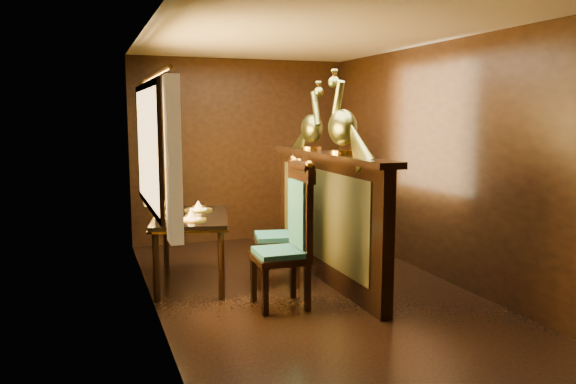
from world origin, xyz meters
name	(u,v)px	position (x,y,z in m)	size (l,w,h in m)	color
ground	(308,290)	(0.00, 0.00, 0.00)	(5.00, 5.00, 0.00)	black
room_shell	(300,132)	(-0.09, 0.02, 1.58)	(3.04, 5.04, 2.52)	black
partition	(326,214)	(0.32, 0.30, 0.71)	(0.26, 2.70, 1.36)	black
dining_table	(190,222)	(-1.05, 0.63, 0.66)	(0.99, 1.36, 0.93)	black
chair_left	(293,230)	(-0.29, -0.34, 0.70)	(0.49, 0.54, 1.35)	black
chair_right	(288,218)	(-0.09, 0.34, 0.69)	(0.56, 0.58, 1.32)	black
peacock_left	(343,111)	(0.33, -0.07, 1.78)	(0.26, 0.70, 0.84)	#174535
peacock_right	(312,116)	(0.33, 0.71, 1.73)	(0.23, 0.62, 0.74)	#174535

